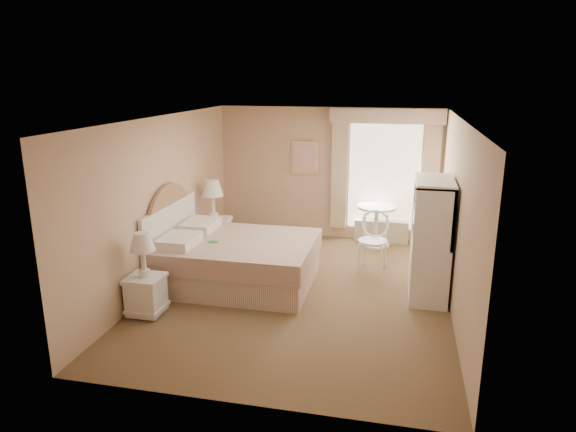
% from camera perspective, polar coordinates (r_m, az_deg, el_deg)
% --- Properties ---
extents(room, '(4.21, 5.51, 2.51)m').
position_cam_1_polar(room, '(7.19, 1.41, 0.79)').
color(room, brown).
rests_on(room, ground).
extents(window, '(2.05, 0.22, 2.51)m').
position_cam_1_polar(window, '(9.65, 10.64, 4.81)').
color(window, white).
rests_on(window, room).
extents(framed_art, '(0.52, 0.04, 0.62)m').
position_cam_1_polar(framed_art, '(9.83, 1.90, 6.49)').
color(framed_art, '#D9AB85').
rests_on(framed_art, room).
extents(bed, '(2.31, 1.82, 1.61)m').
position_cam_1_polar(bed, '(7.83, -6.50, -4.71)').
color(bed, tan).
rests_on(bed, room).
extents(nightstand_near, '(0.46, 0.46, 1.11)m').
position_cam_1_polar(nightstand_near, '(7.02, -15.57, -7.34)').
color(nightstand_near, white).
rests_on(nightstand_near, room).
extents(nightstand_far, '(0.53, 0.53, 1.29)m').
position_cam_1_polar(nightstand_far, '(9.19, -8.24, -1.07)').
color(nightstand_far, white).
rests_on(nightstand_far, room).
extents(round_table, '(0.72, 0.72, 0.76)m').
position_cam_1_polar(round_table, '(9.59, 9.77, -0.34)').
color(round_table, white).
rests_on(round_table, room).
extents(cafe_chair, '(0.53, 0.53, 0.97)m').
position_cam_1_polar(cafe_chair, '(8.40, 9.51, -2.18)').
color(cafe_chair, white).
rests_on(cafe_chair, room).
extents(armoire, '(0.51, 1.02, 1.70)m').
position_cam_1_polar(armoire, '(7.50, 15.53, -3.53)').
color(armoire, white).
rests_on(armoire, room).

